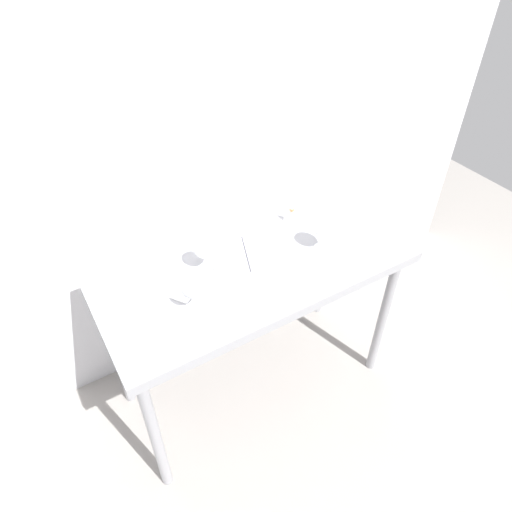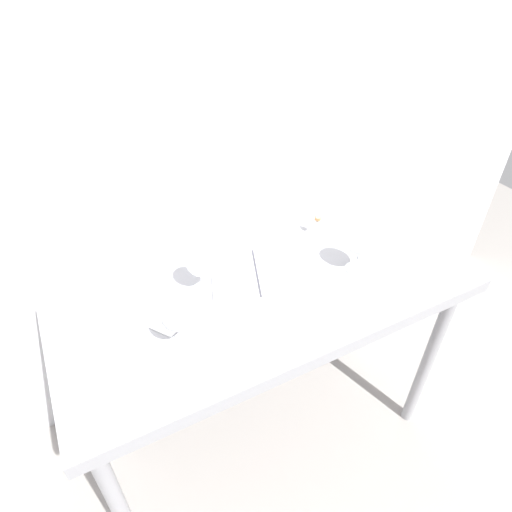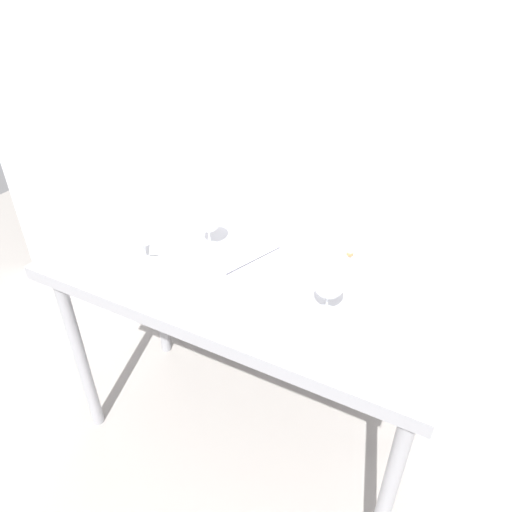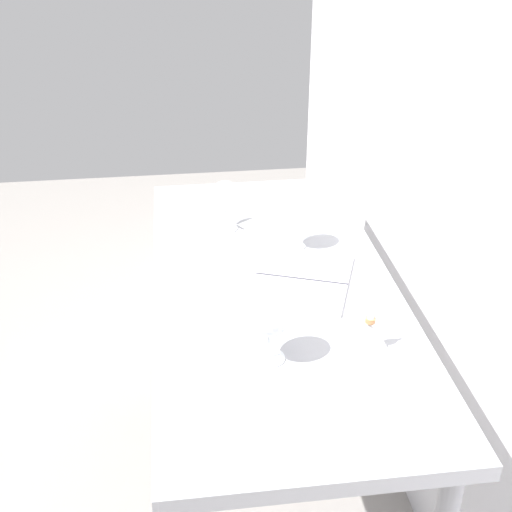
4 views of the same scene
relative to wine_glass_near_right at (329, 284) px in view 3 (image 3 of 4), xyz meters
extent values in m
plane|color=gray|center=(-0.32, 0.07, -1.02)|extent=(6.00, 6.00, 0.00)
cube|color=silver|center=(-0.32, 0.56, 0.28)|extent=(3.80, 0.04, 2.60)
cube|color=#97979C|center=(-0.32, 0.07, -0.14)|extent=(1.40, 0.64, 0.04)
cube|color=#97979C|center=(-0.32, -0.26, -0.14)|extent=(1.40, 0.01, 0.05)
cylinder|color=#97979C|center=(-0.96, -0.19, -0.59)|extent=(0.05, 0.05, 0.86)
cylinder|color=#97979C|center=(0.32, -0.19, -0.59)|extent=(0.05, 0.05, 0.86)
cylinder|color=#97979C|center=(-0.96, 0.33, -0.59)|extent=(0.05, 0.05, 0.86)
cylinder|color=#97979C|center=(0.32, 0.33, -0.59)|extent=(0.05, 0.05, 0.86)
cylinder|color=white|center=(0.00, 0.00, -0.11)|extent=(0.07, 0.07, 0.00)
cylinder|color=white|center=(0.00, 0.00, -0.07)|extent=(0.01, 0.01, 0.07)
sphere|color=white|center=(0.00, 0.00, 0.00)|extent=(0.10, 0.10, 0.10)
cylinder|color=maroon|center=(0.00, 0.00, -0.01)|extent=(0.07, 0.07, 0.02)
cylinder|color=white|center=(-0.66, -0.04, -0.11)|extent=(0.07, 0.07, 0.00)
cylinder|color=white|center=(-0.66, -0.04, -0.07)|extent=(0.01, 0.01, 0.08)
sphere|color=white|center=(-0.66, -0.04, 0.00)|extent=(0.09, 0.09, 0.09)
cylinder|color=maroon|center=(-0.66, -0.04, -0.01)|extent=(0.06, 0.06, 0.03)
cylinder|color=white|center=(-0.52, 0.15, -0.11)|extent=(0.07, 0.07, 0.00)
cylinder|color=white|center=(-0.52, 0.15, -0.08)|extent=(0.01, 0.01, 0.07)
sphere|color=white|center=(-0.52, 0.15, 0.00)|extent=(0.09, 0.09, 0.09)
cylinder|color=maroon|center=(-0.52, 0.15, -0.02)|extent=(0.06, 0.06, 0.03)
cube|color=white|center=(-0.40, 0.16, -0.11)|extent=(0.23, 0.29, 0.01)
cube|color=white|center=(-0.25, 0.11, -0.11)|extent=(0.23, 0.29, 0.01)
cube|color=#3F3F47|center=(-0.32, 0.14, -0.11)|extent=(0.10, 0.24, 0.01)
cube|color=white|center=(-0.67, 0.15, -0.11)|extent=(0.30, 0.31, 0.00)
cone|color=silver|center=(-0.01, 0.24, -0.08)|extent=(0.10, 0.10, 0.07)
cylinder|color=#C17F4C|center=(-0.01, 0.24, -0.04)|extent=(0.02, 0.02, 0.01)
cone|color=silver|center=(-0.01, 0.24, -0.01)|extent=(0.02, 0.02, 0.04)
camera|label=1|loc=(-1.10, -1.24, 1.24)|focal=32.18mm
camera|label=2|loc=(-0.85, -0.87, 0.86)|focal=30.19mm
camera|label=3|loc=(0.33, -1.09, 0.86)|focal=33.63mm
camera|label=4|loc=(1.21, -0.18, 0.84)|focal=47.15mm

